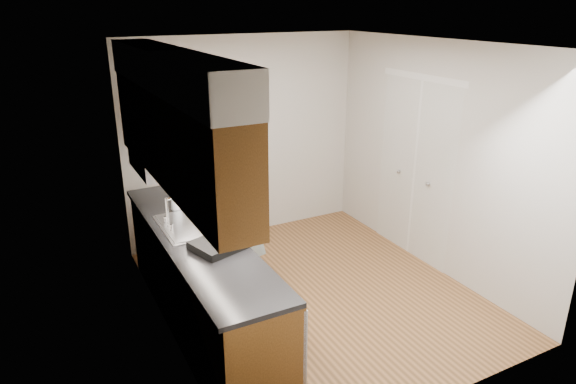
% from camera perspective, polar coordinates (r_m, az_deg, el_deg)
% --- Properties ---
extents(floor, '(3.50, 3.50, 0.00)m').
position_cam_1_polar(floor, '(5.44, 2.93, -11.16)').
color(floor, '#926037').
rests_on(floor, ground).
extents(ceiling, '(3.50, 3.50, 0.00)m').
position_cam_1_polar(ceiling, '(4.65, 3.50, 16.13)').
color(ceiling, white).
rests_on(ceiling, wall_left).
extents(wall_left, '(0.02, 3.50, 2.50)m').
position_cam_1_polar(wall_left, '(4.37, -13.98, -1.60)').
color(wall_left, beige).
rests_on(wall_left, floor).
extents(wall_right, '(0.02, 3.50, 2.50)m').
position_cam_1_polar(wall_right, '(5.79, 16.09, 3.58)').
color(wall_right, beige).
rests_on(wall_right, floor).
extents(wall_back, '(3.00, 0.02, 2.50)m').
position_cam_1_polar(wall_back, '(6.40, -4.87, 5.89)').
color(wall_back, beige).
rests_on(wall_back, floor).
extents(counter, '(0.64, 2.80, 1.30)m').
position_cam_1_polar(counter, '(4.77, -9.66, -9.52)').
color(counter, brown).
rests_on(counter, floor).
extents(upper_cabinets, '(0.47, 2.80, 1.21)m').
position_cam_1_polar(upper_cabinets, '(4.25, -12.72, 7.77)').
color(upper_cabinets, brown).
rests_on(upper_cabinets, wall_left).
extents(closet_door, '(0.02, 1.22, 2.05)m').
position_cam_1_polar(closet_door, '(6.05, 13.88, 2.28)').
color(closet_door, white).
rests_on(closet_door, wall_right).
extents(floor_mat, '(0.67, 1.00, 0.02)m').
position_cam_1_polar(floor_mat, '(5.44, -4.89, -11.08)').
color(floor_mat, slate).
rests_on(floor_mat, floor).
extents(person, '(0.68, 0.78, 1.85)m').
position_cam_1_polar(person, '(5.02, -5.20, -1.92)').
color(person, '#9EB9C1').
rests_on(person, floor_mat).
extents(soap_bottle_a, '(0.13, 0.13, 0.28)m').
position_cam_1_polar(soap_bottle_a, '(5.05, -12.36, -0.53)').
color(soap_bottle_a, white).
rests_on(soap_bottle_a, counter).
extents(soap_bottle_b, '(0.12, 0.12, 0.18)m').
position_cam_1_polar(soap_bottle_b, '(5.28, -10.70, -0.05)').
color(soap_bottle_b, white).
rests_on(soap_bottle_b, counter).
extents(steel_can, '(0.08, 0.08, 0.11)m').
position_cam_1_polar(steel_can, '(5.08, -10.89, -1.32)').
color(steel_can, '#A5A5AA').
rests_on(steel_can, counter).
extents(dish_rack, '(0.50, 0.45, 0.07)m').
position_cam_1_polar(dish_rack, '(4.27, -7.62, -5.78)').
color(dish_rack, black).
rests_on(dish_rack, counter).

